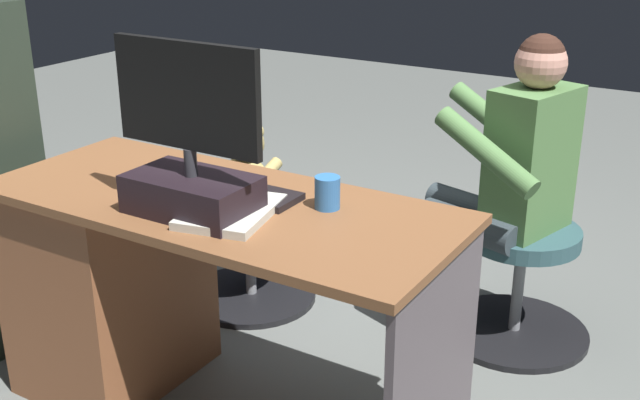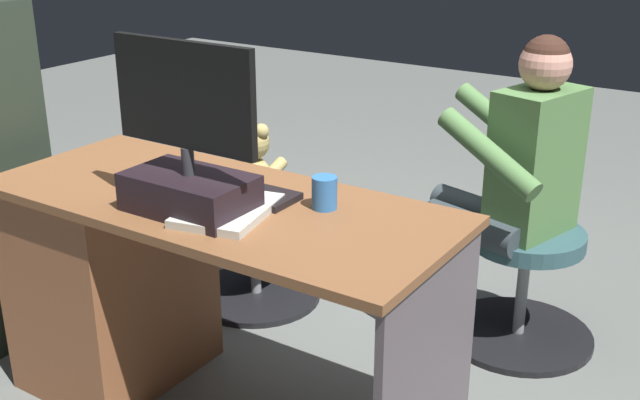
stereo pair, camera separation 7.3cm
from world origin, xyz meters
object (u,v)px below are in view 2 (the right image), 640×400
at_px(teddy_bear, 254,163).
at_px(keyboard, 232,189).
at_px(visitor_chair, 523,281).
at_px(desk, 134,274).
at_px(computer_mouse, 161,169).
at_px(monitor, 188,164).
at_px(person, 509,170).
at_px(tv_remote, 145,176).
at_px(office_chair_teddy, 255,243).
at_px(cup, 324,193).

bearing_deg(teddy_bear, keyboard, 123.23).
distance_m(keyboard, visitor_chair, 1.23).
height_order(desk, computer_mouse, computer_mouse).
bearing_deg(monitor, teddy_bear, -63.03).
bearing_deg(teddy_bear, person, -165.18).
bearing_deg(monitor, tv_remote, -22.35).
relative_size(keyboard, visitor_chair, 0.75).
bearing_deg(office_chair_teddy, tv_remote, 99.78).
bearing_deg(person, monitor, 63.58).
distance_m(desk, computer_mouse, 0.39).
bearing_deg(visitor_chair, desk, 44.29).
height_order(teddy_bear, person, person).
bearing_deg(monitor, desk, -16.97).
bearing_deg(tv_remote, office_chair_teddy, -112.08).
bearing_deg(person, computer_mouse, 47.43).
relative_size(visitor_chair, person, 0.49).
relative_size(desk, person, 1.26).
bearing_deg(keyboard, office_chair_teddy, -56.35).
distance_m(office_chair_teddy, person, 1.08).
bearing_deg(tv_remote, person, -163.08).
height_order(keyboard, office_chair_teddy, keyboard).
relative_size(office_chair_teddy, person, 0.47).
height_order(desk, tv_remote, tv_remote).
bearing_deg(person, desk, 46.14).
distance_m(keyboard, tv_remote, 0.31).
relative_size(monitor, teddy_bear, 1.51).
xyz_separation_m(monitor, person, (-0.54, -1.08, -0.23)).
relative_size(cup, visitor_chair, 0.17).
bearing_deg(visitor_chair, office_chair_teddy, 15.40).
bearing_deg(cup, visitor_chair, -109.99).
height_order(office_chair_teddy, teddy_bear, teddy_bear).
bearing_deg(keyboard, monitor, 89.32).
xyz_separation_m(keyboard, teddy_bear, (0.42, -0.64, -0.17)).
xyz_separation_m(desk, person, (-0.92, -0.96, 0.26)).
height_order(keyboard, tv_remote, keyboard).
distance_m(computer_mouse, visitor_chair, 1.40).
bearing_deg(tv_remote, visitor_chair, -165.18).
bearing_deg(person, office_chair_teddy, 15.40).
bearing_deg(person, teddy_bear, 14.82).
relative_size(desk, tv_remote, 9.69).
xyz_separation_m(office_chair_teddy, teddy_bear, (0.00, -0.01, 0.35)).
bearing_deg(person, visitor_chair, -164.60).
relative_size(desk, office_chair_teddy, 2.69).
distance_m(desk, tv_remote, 0.37).
bearing_deg(teddy_bear, office_chair_teddy, 90.00).
relative_size(teddy_bear, visitor_chair, 0.56).
relative_size(computer_mouse, visitor_chair, 0.17).
height_order(keyboard, teddy_bear, keyboard).
height_order(tv_remote, visitor_chair, tv_remote).
xyz_separation_m(desk, monitor, (-0.39, 0.12, 0.49)).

